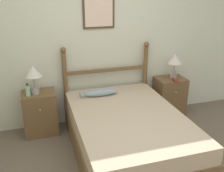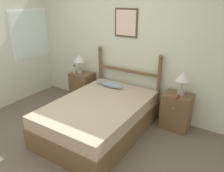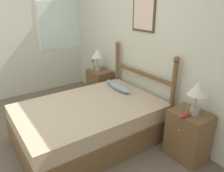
{
  "view_description": "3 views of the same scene",
  "coord_description": "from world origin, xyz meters",
  "px_view_note": "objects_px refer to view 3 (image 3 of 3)",
  "views": [
    {
      "loc": [
        -0.89,
        -2.1,
        2.07
      ],
      "look_at": [
        0.09,
        1.12,
        0.77
      ],
      "focal_mm": 42.0,
      "sensor_mm": 36.0,
      "label": 1
    },
    {
      "loc": [
        2.07,
        -1.94,
        2.14
      ],
      "look_at": [
        0.16,
        1.05,
        0.72
      ],
      "focal_mm": 35.0,
      "sensor_mm": 36.0,
      "label": 2
    },
    {
      "loc": [
        2.58,
        -0.65,
        1.92
      ],
      "look_at": [
        0.08,
        1.1,
        0.71
      ],
      "focal_mm": 35.0,
      "sensor_mm": 36.0,
      "label": 3
    }
  ],
  "objects_px": {
    "bed": "(90,122)",
    "model_boat": "(186,114)",
    "nightstand_right": "(188,135)",
    "nightstand_left": "(100,86)",
    "bottle": "(93,65)",
    "table_lamp_left": "(97,55)",
    "table_lamp_right": "(197,91)",
    "fish_pillow": "(119,87)"
  },
  "relations": [
    {
      "from": "bottle",
      "to": "model_boat",
      "type": "height_order",
      "value": "bottle"
    },
    {
      "from": "bed",
      "to": "model_boat",
      "type": "distance_m",
      "value": 1.34
    },
    {
      "from": "bed",
      "to": "nightstand_left",
      "type": "height_order",
      "value": "nightstand_left"
    },
    {
      "from": "bed",
      "to": "nightstand_right",
      "type": "bearing_deg",
      "value": 38.15
    },
    {
      "from": "bed",
      "to": "nightstand_right",
      "type": "xyz_separation_m",
      "value": [
        1.05,
        0.83,
        0.05
      ]
    },
    {
      "from": "nightstand_left",
      "to": "bottle",
      "type": "relative_size",
      "value": 3.41
    },
    {
      "from": "bottle",
      "to": "fish_pillow",
      "type": "bearing_deg",
      "value": -5.8
    },
    {
      "from": "fish_pillow",
      "to": "model_boat",
      "type": "bearing_deg",
      "value": 2.49
    },
    {
      "from": "nightstand_right",
      "to": "model_boat",
      "type": "height_order",
      "value": "model_boat"
    },
    {
      "from": "table_lamp_right",
      "to": "model_boat",
      "type": "xyz_separation_m",
      "value": [
        -0.03,
        -0.12,
        -0.28
      ]
    },
    {
      "from": "nightstand_right",
      "to": "table_lamp_right",
      "type": "height_order",
      "value": "table_lamp_right"
    },
    {
      "from": "bed",
      "to": "bottle",
      "type": "relative_size",
      "value": 10.59
    },
    {
      "from": "table_lamp_right",
      "to": "bottle",
      "type": "distance_m",
      "value": 2.29
    },
    {
      "from": "nightstand_left",
      "to": "nightstand_right",
      "type": "bearing_deg",
      "value": 0.0
    },
    {
      "from": "nightstand_left",
      "to": "nightstand_right",
      "type": "xyz_separation_m",
      "value": [
        2.11,
        0.0,
        0.0
      ]
    },
    {
      "from": "bed",
      "to": "nightstand_right",
      "type": "height_order",
      "value": "nightstand_right"
    },
    {
      "from": "bed",
      "to": "bottle",
      "type": "distance_m",
      "value": 1.48
    },
    {
      "from": "bed",
      "to": "table_lamp_right",
      "type": "bearing_deg",
      "value": 37.14
    },
    {
      "from": "bed",
      "to": "model_boat",
      "type": "relative_size",
      "value": 8.18
    },
    {
      "from": "fish_pillow",
      "to": "table_lamp_left",
      "type": "bearing_deg",
      "value": 170.22
    },
    {
      "from": "nightstand_left",
      "to": "model_boat",
      "type": "distance_m",
      "value": 2.15
    },
    {
      "from": "nightstand_left",
      "to": "bed",
      "type": "bearing_deg",
      "value": -38.15
    },
    {
      "from": "nightstand_left",
      "to": "table_lamp_left",
      "type": "xyz_separation_m",
      "value": [
        -0.04,
        -0.02,
        0.62
      ]
    },
    {
      "from": "nightstand_left",
      "to": "bottle",
      "type": "xyz_separation_m",
      "value": [
        -0.13,
        -0.07,
        0.41
      ]
    },
    {
      "from": "model_boat",
      "to": "table_lamp_left",
      "type": "bearing_deg",
      "value": 177.36
    },
    {
      "from": "model_boat",
      "to": "table_lamp_right",
      "type": "bearing_deg",
      "value": 76.68
    },
    {
      "from": "bed",
      "to": "bottle",
      "type": "xyz_separation_m",
      "value": [
        -1.19,
        0.76,
        0.45
      ]
    },
    {
      "from": "bottle",
      "to": "model_boat",
      "type": "relative_size",
      "value": 0.77
    },
    {
      "from": "table_lamp_right",
      "to": "model_boat",
      "type": "distance_m",
      "value": 0.3
    },
    {
      "from": "table_lamp_left",
      "to": "table_lamp_right",
      "type": "relative_size",
      "value": 1.0
    },
    {
      "from": "bed",
      "to": "nightstand_left",
      "type": "bearing_deg",
      "value": 141.85
    },
    {
      "from": "table_lamp_left",
      "to": "model_boat",
      "type": "relative_size",
      "value": 1.69
    },
    {
      "from": "model_boat",
      "to": "nightstand_left",
      "type": "bearing_deg",
      "value": 176.83
    },
    {
      "from": "nightstand_right",
      "to": "bed",
      "type": "bearing_deg",
      "value": -141.85
    },
    {
      "from": "nightstand_left",
      "to": "table_lamp_right",
      "type": "bearing_deg",
      "value": -0.04
    },
    {
      "from": "nightstand_left",
      "to": "table_lamp_left",
      "type": "height_order",
      "value": "table_lamp_left"
    },
    {
      "from": "nightstand_right",
      "to": "bottle",
      "type": "relative_size",
      "value": 3.41
    },
    {
      "from": "fish_pillow",
      "to": "nightstand_left",
      "type": "bearing_deg",
      "value": 168.67
    },
    {
      "from": "bottle",
      "to": "fish_pillow",
      "type": "relative_size",
      "value": 0.33
    },
    {
      "from": "model_boat",
      "to": "fish_pillow",
      "type": "relative_size",
      "value": 0.43
    },
    {
      "from": "nightstand_left",
      "to": "fish_pillow",
      "type": "distance_m",
      "value": 0.92
    },
    {
      "from": "nightstand_left",
      "to": "table_lamp_left",
      "type": "bearing_deg",
      "value": -153.27
    }
  ]
}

